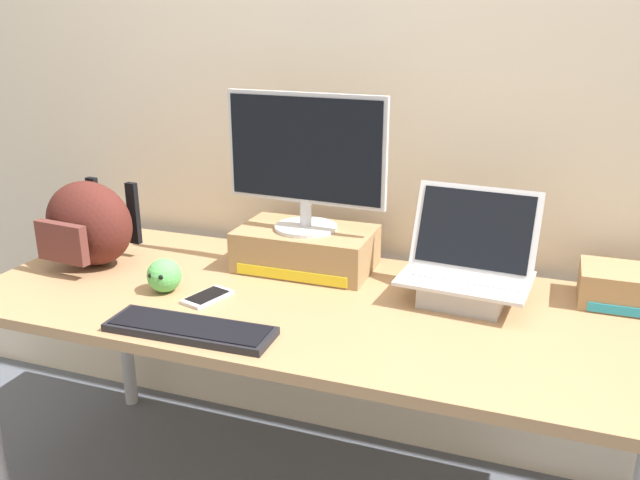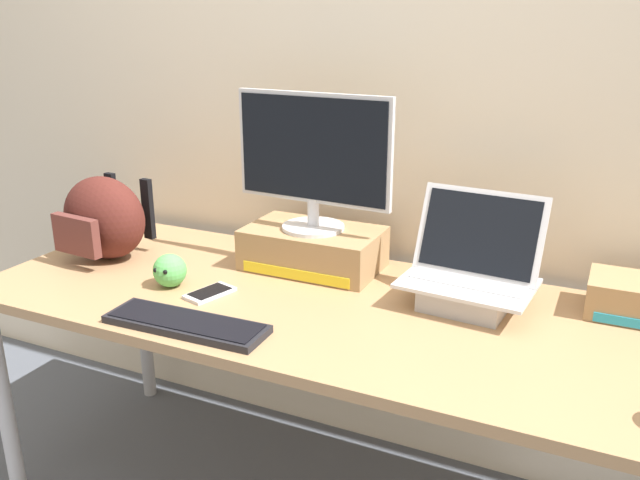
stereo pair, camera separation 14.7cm
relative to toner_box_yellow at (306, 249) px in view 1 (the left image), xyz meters
name	(u,v)px [view 1 (the left image)]	position (x,y,z in m)	size (l,w,h in m)	color
back_wall	(373,78)	(0.13, 0.27, 0.50)	(7.00, 0.10, 2.60)	beige
desk	(320,321)	(0.13, -0.23, -0.13)	(1.99, 0.78, 0.73)	#A87F56
toner_box_yellow	(306,249)	(0.00, 0.00, 0.00)	(0.42, 0.26, 0.13)	#9E7A51
desktop_monitor	(305,159)	(0.00, 0.00, 0.28)	(0.51, 0.19, 0.42)	silver
open_laptop	(466,278)	(0.51, -0.08, 0.00)	(0.37, 0.28, 0.30)	#ADADB2
external_keyboard	(190,329)	(-0.11, -0.52, -0.05)	(0.44, 0.14, 0.02)	black
messenger_backpack	(88,224)	(-0.66, -0.20, 0.07)	(0.32, 0.27, 0.27)	#4C1E19
cell_phone	(207,297)	(-0.17, -0.32, -0.06)	(0.11, 0.16, 0.01)	silver
plush_toy	(164,275)	(-0.32, -0.32, -0.01)	(0.10, 0.10, 0.10)	#56B256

